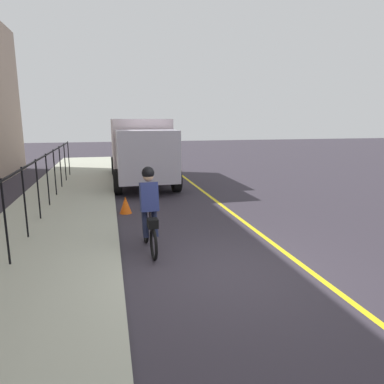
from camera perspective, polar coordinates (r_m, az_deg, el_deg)
ground_plane at (r=6.56m, az=5.14°, el=-13.15°), size 80.00×80.00×0.00m
lane_line_centre at (r=7.19m, az=17.56°, el=-11.33°), size 36.00×0.12×0.01m
sidewalk at (r=6.41m, az=-26.13°, el=-14.28°), size 40.00×3.20×0.15m
iron_fence at (r=7.04m, az=-28.49°, el=-1.59°), size 21.76×0.04×1.60m
cyclist_lead at (r=7.29m, az=-7.01°, el=-3.01°), size 1.71×0.38×1.83m
box_truck_background at (r=15.74m, az=-8.43°, el=7.23°), size 6.72×2.56×2.78m
traffic_cone_near at (r=10.61m, az=-10.82°, el=-2.08°), size 0.36×0.36×0.52m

